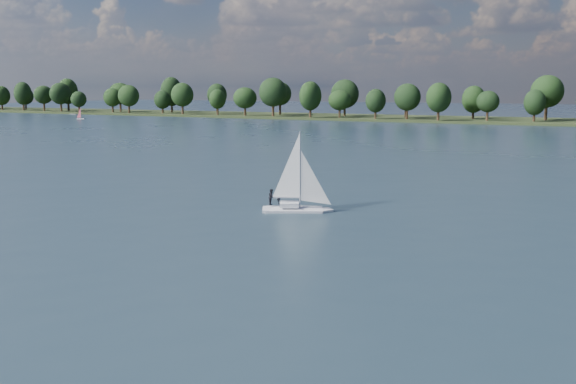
{
  "coord_description": "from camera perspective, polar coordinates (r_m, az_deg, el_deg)",
  "views": [
    {
      "loc": [
        32.5,
        -18.09,
        11.94
      ],
      "look_at": [
        7.78,
        33.35,
        2.5
      ],
      "focal_mm": 40.0,
      "sensor_mm": 36.0,
      "label": 1
    }
  ],
  "objects": [
    {
      "name": "dinghy_pink",
      "position": [
        249.1,
        -17.94,
        6.43
      ],
      "size": [
        2.97,
        1.81,
        4.44
      ],
      "rotation": [
        0.0,
        0.0,
        0.28
      ],
      "color": "silver",
      "rests_on": "ground"
    },
    {
      "name": "ground",
      "position": [
        123.06,
        10.25,
        3.67
      ],
      "size": [
        700.0,
        700.0,
        0.0
      ],
      "primitive_type": "plane",
      "color": "#233342",
      "rests_on": "ground"
    },
    {
      "name": "treeline",
      "position": [
        229.01,
        17.08,
        8.0
      ],
      "size": [
        562.11,
        73.51,
        17.72
      ],
      "color": "black",
      "rests_on": "ground"
    },
    {
      "name": "far_shore",
      "position": [
        232.68,
        17.71,
        6.01
      ],
      "size": [
        660.0,
        40.0,
        1.5
      ],
      "primitive_type": "cube",
      "color": "black",
      "rests_on": "ground"
    },
    {
      "name": "sailboat",
      "position": [
        61.31,
        0.46,
        0.31
      ],
      "size": [
        6.32,
        4.11,
        8.11
      ],
      "rotation": [
        0.0,
        0.0,
        0.42
      ],
      "color": "silver",
      "rests_on": "ground"
    },
    {
      "name": "pontoon",
      "position": [
        292.05,
        -18.45,
        6.57
      ],
      "size": [
        4.29,
        2.66,
        0.5
      ],
      "primitive_type": "cube",
      "rotation": [
        0.0,
        0.0,
        -0.17
      ],
      "color": "#595C5E",
      "rests_on": "ground"
    }
  ]
}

